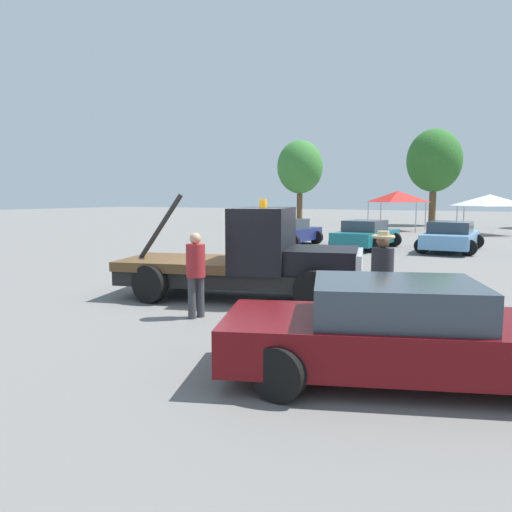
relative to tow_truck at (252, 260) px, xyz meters
The scene contains 12 objects.
ground_plane 1.00m from the tow_truck, 163.66° to the right, with size 160.00×160.00×0.00m, color slate.
tow_truck is the anchor object (origin of this frame).
foreground_car 5.80m from the tow_truck, 39.15° to the right, with size 5.37×3.60×1.34m.
person_near_truck 3.84m from the tow_truck, 23.31° to the right, with size 0.41×0.41×1.84m.
person_at_hood 2.21m from the tow_truck, 90.93° to the right, with size 0.38×0.38×1.72m.
parked_car_navy 13.13m from the tow_truck, 111.68° to the left, with size 2.44×4.42×1.34m.
parked_car_teal 12.73m from the tow_truck, 94.86° to the left, with size 2.57×4.64×1.34m.
parked_car_skyblue 13.68m from the tow_truck, 79.19° to the left, with size 2.56×4.84×1.34m.
canopy_tent_red 26.34m from the tow_truck, 96.30° to the left, with size 3.37×3.37×2.84m.
canopy_tent_white 25.25m from the tow_truck, 82.73° to the left, with size 3.45×3.45×2.57m.
tree_left 34.57m from the tow_truck, 93.18° to the left, with size 4.53×4.53×8.08m.
tree_right 37.07m from the tow_truck, 112.60° to the left, with size 4.36×4.36×7.78m.
Camera 1 is at (6.19, -10.13, 2.44)m, focal length 35.00 mm.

